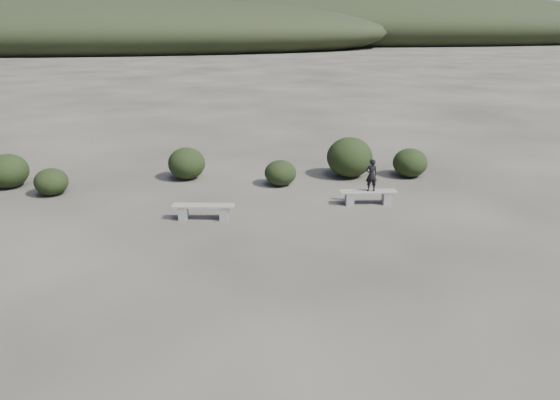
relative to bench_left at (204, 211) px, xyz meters
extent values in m
plane|color=#302C25|center=(1.30, -5.19, -0.28)|extent=(1200.00, 1200.00, 0.00)
cube|color=gray|center=(-0.60, 0.08, -0.07)|extent=(0.30, 0.38, 0.41)
cube|color=gray|center=(0.60, -0.08, -0.07)|extent=(0.30, 0.38, 0.41)
cube|color=gray|center=(0.00, 0.00, 0.15)|extent=(1.86, 0.61, 0.05)
cube|color=gray|center=(4.59, 0.82, -0.08)|extent=(0.27, 0.36, 0.40)
cube|color=gray|center=(5.78, 0.76, -0.08)|extent=(0.27, 0.36, 0.40)
cube|color=gray|center=(5.18, 0.79, 0.15)|extent=(1.81, 0.47, 0.05)
imported|color=black|center=(5.25, 0.79, 0.69)|extent=(0.39, 0.27, 1.04)
ellipsoid|color=black|center=(-5.11, 2.94, 0.18)|extent=(1.11, 1.11, 0.91)
ellipsoid|color=black|center=(-0.70, 4.35, 0.30)|extent=(1.36, 1.36, 1.16)
ellipsoid|color=black|center=(2.63, 3.15, 0.17)|extent=(1.13, 1.13, 0.90)
ellipsoid|color=black|center=(5.31, 3.95, 0.46)|extent=(1.69, 1.69, 1.48)
ellipsoid|color=black|center=(7.55, 3.70, 0.25)|extent=(1.28, 1.28, 1.06)
ellipsoid|color=black|center=(-6.84, 3.97, 0.31)|extent=(1.40, 1.40, 1.18)
ellipsoid|color=black|center=(-23.70, 84.81, 2.42)|extent=(110.00, 40.00, 12.00)
ellipsoid|color=black|center=(36.30, 104.81, 2.87)|extent=(120.00, 44.00, 14.00)
ellipsoid|color=#2B342A|center=(1.30, 154.81, 5.12)|extent=(190.00, 64.00, 24.00)
ellipsoid|color=slate|center=(71.30, 294.81, 9.62)|extent=(340.00, 110.00, 44.00)
ellipsoid|color=gray|center=(-28.70, 394.81, 12.32)|extent=(460.00, 140.00, 56.00)
camera|label=1|loc=(0.56, -15.26, 5.48)|focal=35.00mm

